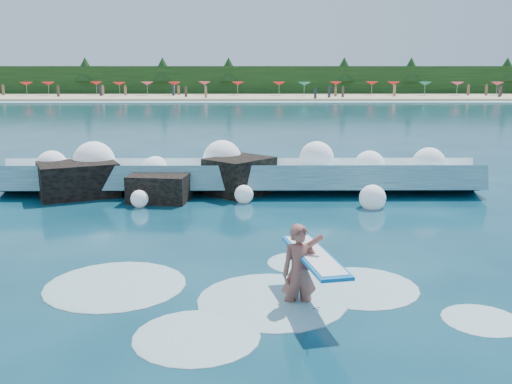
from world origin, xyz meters
TOP-DOWN VIEW (x-y plane):
  - ground at (0.00, 0.00)m, footprint 200.00×200.00m
  - beach at (0.00, 78.00)m, footprint 140.00×20.00m
  - wet_band at (0.00, 67.00)m, footprint 140.00×5.00m
  - treeline at (0.00, 88.00)m, footprint 140.00×4.00m
  - breaking_wave at (0.97, 7.86)m, footprint 17.24×2.72m
  - rock_cluster at (-2.12, 6.99)m, footprint 8.66×3.46m
  - surfer_with_board at (2.34, -2.63)m, footprint 1.20×3.04m
  - wave_spray at (0.55, 7.75)m, footprint 14.85×4.38m
  - surf_foam at (1.10, -2.18)m, footprint 9.14×5.62m
  - beach_umbrellas at (0.05, 79.74)m, footprint 114.00×5.83m
  - beachgoers at (7.03, 73.74)m, footprint 104.64×12.07m

SIDE VIEW (x-z plane):
  - ground at x=0.00m, z-range 0.00..0.00m
  - surf_foam at x=1.10m, z-range -0.07..0.07m
  - wet_band at x=0.00m, z-range 0.00..0.08m
  - beach at x=0.00m, z-range 0.00..0.40m
  - rock_cluster at x=-2.12m, z-range -0.28..1.24m
  - breaking_wave at x=0.97m, z-range -0.22..1.26m
  - surfer_with_board at x=2.34m, z-range -0.25..1.65m
  - wave_spray at x=0.55m, z-range -0.01..1.94m
  - beachgoers at x=7.03m, z-range 0.15..2.09m
  - beach_umbrellas at x=0.05m, z-range 2.00..2.50m
  - treeline at x=0.00m, z-range 0.00..5.00m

